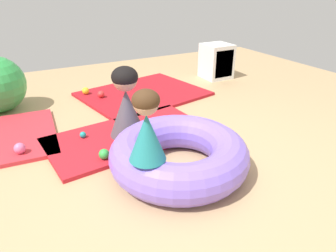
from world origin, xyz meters
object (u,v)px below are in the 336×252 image
Objects in this scene: play_ball_green at (104,154)px; play_ball_red at (101,94)px; play_ball_yellow at (86,91)px; storage_cube at (217,61)px; play_ball_pink at (20,148)px; inflatable_cushion at (179,154)px; adult_seated at (126,103)px; play_ball_teal at (83,135)px; child_in_teal at (147,127)px.

play_ball_green is 1.01× the size of play_ball_red.
storage_cube reaches higher than play_ball_yellow.
storage_cube is (3.15, 1.23, 0.19)m from play_ball_pink.
storage_cube is at bearing -2.89° from play_ball_yellow.
play_ball_yellow is (-0.25, 2.23, -0.07)m from inflatable_cushion.
play_ball_red is (-0.09, 1.99, -0.08)m from inflatable_cushion.
play_ball_yellow is at bearing -52.36° from adult_seated.
inflatable_cushion is 2.00m from play_ball_red.
adult_seated is 2.50m from storage_cube.
play_ball_pink reaches higher than play_ball_green.
play_ball_pink is (-1.04, 0.10, -0.30)m from adult_seated.
adult_seated reaches higher than play_ball_teal.
play_ball_green is (-0.37, -0.36, -0.31)m from adult_seated.
play_ball_teal is 0.12× the size of storage_cube.
adult_seated is 1.09m from play_ball_pink.
play_ball_red is (0.44, 1.57, -0.00)m from play_ball_green.
play_ball_red is at bearing -57.32° from play_ball_yellow.
play_ball_yellow is (0.29, 1.80, 0.00)m from play_ball_green.
child_in_teal is at bearing -153.65° from inflatable_cushion.
child_in_teal is 2.47m from play_ball_yellow.
storage_cube is at bearing 34.32° from play_ball_green.
adult_seated is 1.30× the size of storage_cube.
inflatable_cushion is 11.50× the size of play_ball_pink.
play_ball_teal is (-0.61, 0.93, -0.09)m from inflatable_cushion.
inflatable_cushion reaches higher than play_ball_teal.
storage_cube is (2.11, 1.33, -0.11)m from adult_seated.
storage_cube is at bearing 3.56° from play_ball_red.
child_in_teal is 3.28m from storage_cube.
play_ball_red is at bearing 44.77° from play_ball_pink.
play_ball_red is (0.07, 1.21, -0.31)m from adult_seated.
play_ball_yellow is (0.13, 2.41, -0.50)m from child_in_teal.
play_ball_red is at bearing -176.44° from storage_cube.
play_ball_yellow is 1.03× the size of play_ball_red.
adult_seated is (-0.17, 0.79, 0.23)m from inflatable_cushion.
play_ball_green reaches higher than play_ball_teal.
play_ball_pink reaches higher than play_ball_teal.
play_ball_yellow is 0.28m from play_ball_red.
child_in_teal is at bearing -135.17° from storage_cube.
play_ball_teal is at bearing 16.71° from adult_seated.
child_in_teal is 0.80m from play_ball_green.
child_in_teal reaches higher than adult_seated.
storage_cube is (1.94, 2.12, 0.12)m from inflatable_cushion.
play_ball_pink is at bearing 143.53° from inflatable_cushion.
play_ball_pink is (-0.67, 0.47, 0.00)m from play_ball_green.
child_in_teal is 1.01m from adult_seated.
play_ball_green is 0.92× the size of play_ball_pink.
play_ball_green is at bearing 141.72° from inflatable_cushion.
child_in_teal is at bearing -74.80° from play_ball_green.
play_ball_red is 2.05m from storage_cube.
adult_seated is 1.48m from play_ball_yellow.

